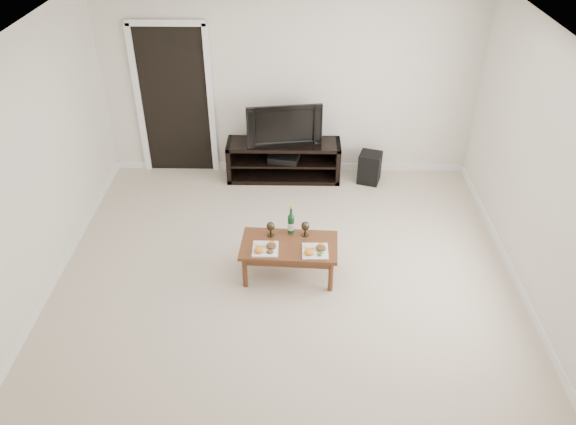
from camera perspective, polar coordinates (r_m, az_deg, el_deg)
The scene contains 14 objects.
floor at distance 5.95m, azimuth -0.33°, elevation -8.68°, with size 5.50×5.50×0.00m, color beige.
back_wall at distance 7.65m, azimuth 0.14°, elevation 13.05°, with size 5.00×0.04×2.60m, color silver.
ceiling at distance 4.60m, azimuth -0.44°, elevation 16.09°, with size 5.00×5.50×0.04m, color white.
doorway at distance 7.90m, azimuth -11.40°, elevation 10.92°, with size 0.90×0.02×2.05m, color black.
media_console at distance 7.83m, azimuth -0.44°, elevation 5.31°, with size 1.56×0.45×0.55m, color black.
television at distance 7.58m, azimuth -0.46°, elevation 9.06°, with size 1.01×0.13×0.58m, color black.
av_receiver at distance 7.80m, azimuth -0.41°, elevation 5.60°, with size 0.40×0.30×0.08m, color black.
subwoofer at distance 7.86m, azimuth 8.29°, elevation 4.53°, with size 0.29×0.29×0.43m, color black.
coffee_table at distance 6.10m, azimuth 0.11°, elevation -4.80°, with size 1.03×0.56×0.42m, color #582E18.
plate_left at distance 5.88m, azimuth -2.32°, elevation -3.54°, with size 0.27×0.27×0.07m, color white.
plate_right at distance 5.85m, azimuth 2.78°, elevation -3.76°, with size 0.27×0.27×0.07m, color white.
wine_bottle at distance 6.05m, azimuth 0.31°, elevation -0.68°, with size 0.07×0.07×0.35m, color #103B1C.
goblet_left at distance 6.05m, azimuth -1.78°, elevation -1.68°, with size 0.09×0.09×0.17m, color #322A1B, non-canonical shape.
goblet_right at distance 6.06m, azimuth 1.76°, elevation -1.66°, with size 0.09×0.09×0.17m, color #322A1B, non-canonical shape.
Camera 1 is at (0.12, -4.37, 4.03)m, focal length 35.00 mm.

